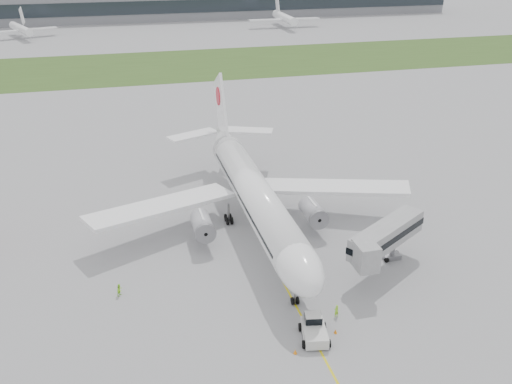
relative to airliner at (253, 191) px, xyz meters
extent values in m
plane|color=#969699|center=(0.00, -4.87, -5.66)|extent=(600.00, 600.00, 0.00)
cube|color=#35511E|center=(0.00, 115.13, -5.65)|extent=(600.00, 50.00, 0.02)
cube|color=gray|center=(0.00, 225.13, 1.34)|extent=(320.00, 22.00, 14.00)
cube|color=#1F262D|center=(0.00, 214.13, 1.34)|extent=(320.00, 0.60, 6.00)
cylinder|color=white|center=(0.00, -0.87, -0.06)|extent=(5.00, 38.00, 5.00)
ellipsoid|color=white|center=(0.00, -20.37, -0.06)|extent=(5.00, 11.00, 5.00)
cube|color=black|center=(0.00, -21.37, 0.84)|extent=(3.20, 1.54, 1.14)
cone|color=white|center=(0.00, 21.13, 0.74)|extent=(5.00, 10.53, 6.16)
cube|color=white|center=(-13.00, 1.13, -1.26)|extent=(22.13, 13.52, 1.70)
cube|color=white|center=(13.00, 1.13, -1.26)|extent=(22.13, 13.52, 1.70)
cylinder|color=#AAAAAF|center=(-8.00, -3.37, -2.66)|extent=(2.70, 5.20, 2.70)
cylinder|color=#AAAAAF|center=(8.00, -3.37, -2.66)|extent=(2.70, 5.20, 2.70)
cube|color=white|center=(0.00, 22.63, 5.84)|extent=(0.45, 10.90, 12.76)
cylinder|color=red|center=(0.00, 23.63, 7.84)|extent=(0.60, 3.20, 3.20)
cube|color=white|center=(-5.00, 23.63, 1.14)|extent=(9.54, 6.34, 0.35)
cube|color=white|center=(5.00, 23.63, 1.14)|extent=(9.54, 6.34, 0.35)
cylinder|color=gray|center=(0.00, -19.87, -4.11)|extent=(0.24, 0.24, 3.10)
cylinder|color=black|center=(-3.20, 2.13, -5.11)|extent=(1.40, 1.10, 1.10)
cylinder|color=black|center=(3.20, 2.13, -5.11)|extent=(1.40, 1.10, 1.10)
cube|color=silver|center=(0.07, -26.27, -4.89)|extent=(3.17, 4.71, 1.16)
cube|color=silver|center=(0.28, -25.14, -3.92)|extent=(1.99, 1.84, 0.96)
cube|color=black|center=(0.28, -25.14, -3.88)|extent=(2.05, 1.89, 0.82)
cylinder|color=black|center=(-0.95, -24.61, -5.23)|extent=(0.49, 0.92, 0.87)
cylinder|color=black|center=(1.61, -25.09, -5.23)|extent=(0.49, 0.92, 0.87)
cylinder|color=black|center=(-1.48, -27.45, -5.23)|extent=(0.49, 0.92, 0.87)
cylinder|color=black|center=(1.08, -27.94, -5.23)|extent=(0.49, 0.92, 0.87)
cube|color=#9F9FA1|center=(13.39, -15.37, -0.73)|extent=(12.75, 9.51, 2.85)
cube|color=black|center=(13.39, -15.37, -0.73)|extent=(12.96, 9.69, 0.85)
cube|color=#9F9FA1|center=(8.68, -19.47, -0.73)|extent=(2.47, 3.23, 3.23)
cylinder|color=gray|center=(15.54, -13.44, -3.86)|extent=(0.66, 0.66, 3.61)
cube|color=gray|center=(15.54, -13.44, -5.33)|extent=(2.64, 2.34, 0.66)
cylinder|color=black|center=(14.50, -14.10, -5.33)|extent=(0.60, 0.71, 0.66)
cylinder|color=black|center=(16.58, -12.78, -5.33)|extent=(0.60, 0.71, 0.66)
cone|color=orange|center=(-2.64, -28.08, -5.39)|extent=(0.39, 0.39, 0.53)
cone|color=orange|center=(2.59, -26.05, -5.41)|extent=(0.37, 0.37, 0.50)
imported|color=#92E526|center=(3.75, -23.31, -4.89)|extent=(0.63, 0.48, 1.54)
imported|color=#97EC27|center=(-19.65, -13.00, -4.89)|extent=(0.93, 0.94, 1.54)
camera|label=1|loc=(-18.12, -71.96, 33.74)|focal=40.00mm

